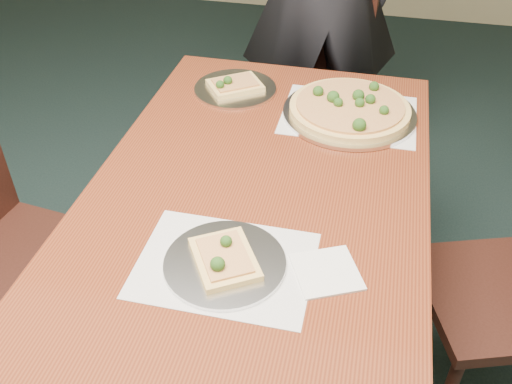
% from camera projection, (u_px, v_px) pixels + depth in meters
% --- Properties ---
extents(dining_table, '(0.90, 1.50, 0.75)m').
position_uv_depth(dining_table, '(256.00, 218.00, 1.57)').
color(dining_table, '#592211').
rests_on(dining_table, ground).
extents(chair_far, '(0.48, 0.48, 0.91)m').
position_uv_depth(chair_far, '(316.00, 79.00, 2.51)').
color(chair_far, black).
rests_on(chair_far, ground).
extents(placemat_main, '(0.42, 0.32, 0.00)m').
position_uv_depth(placemat_main, '(349.00, 115.00, 1.82)').
color(placemat_main, white).
rests_on(placemat_main, dining_table).
extents(placemat_near, '(0.40, 0.30, 0.00)m').
position_uv_depth(placemat_near, '(225.00, 265.00, 1.30)').
color(placemat_near, white).
rests_on(placemat_near, dining_table).
extents(pizza_pan, '(0.42, 0.42, 0.07)m').
position_uv_depth(pizza_pan, '(350.00, 109.00, 1.80)').
color(pizza_pan, silver).
rests_on(pizza_pan, dining_table).
extents(slice_plate_near, '(0.28, 0.28, 0.06)m').
position_uv_depth(slice_plate_near, '(225.00, 261.00, 1.29)').
color(slice_plate_near, silver).
rests_on(slice_plate_near, dining_table).
extents(slice_plate_far, '(0.28, 0.28, 0.06)m').
position_uv_depth(slice_plate_far, '(235.00, 87.00, 1.94)').
color(slice_plate_far, silver).
rests_on(slice_plate_far, dining_table).
extents(napkin, '(0.19, 0.19, 0.01)m').
position_uv_depth(napkin, '(326.00, 272.00, 1.28)').
color(napkin, white).
rests_on(napkin, dining_table).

